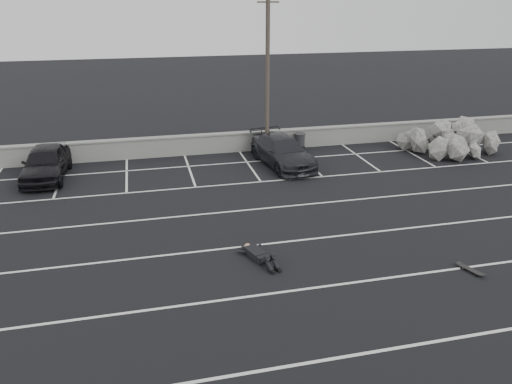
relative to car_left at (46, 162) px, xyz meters
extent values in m
plane|color=black|center=(8.57, -11.83, -0.77)|extent=(120.00, 120.00, 0.00)
cube|color=gray|center=(8.57, 2.17, -0.27)|extent=(50.00, 0.35, 1.00)
cube|color=gray|center=(8.57, 2.17, 0.25)|extent=(50.00, 0.45, 0.08)
cube|color=silver|center=(8.57, -14.83, -0.76)|extent=(36.00, 0.10, 0.01)
cube|color=silver|center=(8.57, -11.83, -0.76)|extent=(36.00, 0.10, 0.01)
cube|color=silver|center=(8.57, -8.83, -0.76)|extent=(36.00, 0.10, 0.01)
cube|color=silver|center=(8.57, -5.83, -0.76)|extent=(36.00, 0.10, 0.01)
cube|color=silver|center=(8.57, -2.83, -0.76)|extent=(36.00, 0.10, 0.01)
cube|color=silver|center=(8.57, 0.17, -0.76)|extent=(36.00, 0.10, 0.01)
cube|color=silver|center=(0.57, -0.33, -0.76)|extent=(0.10, 5.00, 0.01)
cube|color=silver|center=(3.57, -0.33, -0.76)|extent=(0.10, 5.00, 0.01)
cube|color=silver|center=(6.57, -0.33, -0.76)|extent=(0.10, 5.00, 0.01)
cube|color=silver|center=(9.57, -0.33, -0.76)|extent=(0.10, 5.00, 0.01)
cube|color=silver|center=(12.57, -0.33, -0.76)|extent=(0.10, 5.00, 0.01)
cube|color=silver|center=(15.57, -0.33, -0.76)|extent=(0.10, 5.00, 0.01)
cube|color=silver|center=(18.57, -0.33, -0.76)|extent=(0.10, 5.00, 0.01)
cube|color=silver|center=(21.57, -0.33, -0.76)|extent=(0.10, 5.00, 0.01)
imported|color=black|center=(0.00, 0.00, 0.00)|extent=(2.01, 4.57, 1.53)
imported|color=#222328|center=(11.22, -0.69, -0.06)|extent=(2.70, 5.14, 1.42)
cylinder|color=#4C4238|center=(10.94, 1.37, 3.34)|extent=(0.22, 0.22, 8.21)
cube|color=#4C4238|center=(10.94, 1.37, 6.90)|extent=(1.09, 0.07, 0.07)
cylinder|color=#2A2A2C|center=(12.88, 1.63, -0.32)|extent=(0.71, 0.71, 0.88)
cylinder|color=#2A2A2C|center=(12.88, 1.63, 0.14)|extent=(0.79, 0.79, 0.05)
cube|color=black|center=(13.96, -12.08, -0.68)|extent=(0.44, 0.79, 0.02)
cube|color=#2A2A2C|center=(13.87, -11.84, -0.72)|extent=(0.16, 0.10, 0.04)
cube|color=#2A2A2C|center=(14.04, -12.32, -0.72)|extent=(0.16, 0.10, 0.04)
cylinder|color=black|center=(13.79, -11.87, -0.74)|extent=(0.05, 0.06, 0.05)
cylinder|color=black|center=(13.96, -11.81, -0.74)|extent=(0.05, 0.06, 0.05)
cylinder|color=black|center=(13.95, -12.35, -0.74)|extent=(0.05, 0.06, 0.05)
cylinder|color=black|center=(14.13, -12.29, -0.74)|extent=(0.05, 0.06, 0.05)
camera|label=1|loc=(4.38, -23.62, 7.22)|focal=35.00mm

